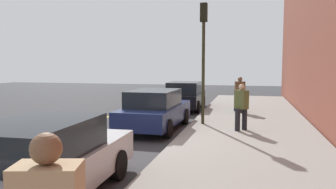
{
  "coord_description": "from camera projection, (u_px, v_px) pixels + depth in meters",
  "views": [
    {
      "loc": [
        -11.02,
        -3.24,
        2.47
      ],
      "look_at": [
        -0.35,
        -0.61,
        1.46
      ],
      "focal_mm": 35.47,
      "sensor_mm": 36.0,
      "label": 1
    }
  ],
  "objects": [
    {
      "name": "ground_plane",
      "position": [
        154.0,
        135.0,
        11.65
      ],
      "size": [
        56.0,
        56.0,
        0.0
      ],
      "primitive_type": "plane",
      "color": "#333335"
    },
    {
      "name": "sidewalk",
      "position": [
        250.0,
        137.0,
        10.86
      ],
      "size": [
        28.0,
        4.6,
        0.15
      ],
      "primitive_type": "cube",
      "color": "gray",
      "rests_on": "ground"
    },
    {
      "name": "lane_stripe_centre",
      "position": [
        72.0,
        130.0,
        12.42
      ],
      "size": [
        28.0,
        0.14,
        0.01
      ],
      "primitive_type": "cube",
      "color": "gold",
      "rests_on": "ground"
    },
    {
      "name": "parked_car_silver",
      "position": [
        42.0,
        162.0,
        5.81
      ],
      "size": [
        4.57,
        1.98,
        1.51
      ],
      "color": "black",
      "rests_on": "ground"
    },
    {
      "name": "parked_car_navy",
      "position": [
        155.0,
        110.0,
        12.5
      ],
      "size": [
        4.39,
        1.98,
        1.51
      ],
      "color": "black",
      "rests_on": "ground"
    },
    {
      "name": "parked_car_black",
      "position": [
        185.0,
        96.0,
        18.06
      ],
      "size": [
        4.2,
        1.99,
        1.51
      ],
      "color": "black",
      "rests_on": "ground"
    },
    {
      "name": "pedestrian_brown_coat",
      "position": [
        240.0,
        93.0,
        16.0
      ],
      "size": [
        0.55,
        0.52,
        1.71
      ],
      "color": "black",
      "rests_on": "sidewalk"
    },
    {
      "name": "pedestrian_olive_coat",
      "position": [
        241.0,
        106.0,
        11.6
      ],
      "size": [
        0.5,
        0.51,
        1.63
      ],
      "color": "black",
      "rests_on": "sidewalk"
    },
    {
      "name": "traffic_light_pole",
      "position": [
        204.0,
        44.0,
        12.7
      ],
      "size": [
        0.35,
        0.26,
        4.63
      ],
      "color": "#2D2D19",
      "rests_on": "sidewalk"
    },
    {
      "name": "rolling_suitcase",
      "position": [
        236.0,
        105.0,
        16.59
      ],
      "size": [
        0.34,
        0.22,
        0.89
      ],
      "color": "#191E38",
      "rests_on": "sidewalk"
    }
  ]
}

